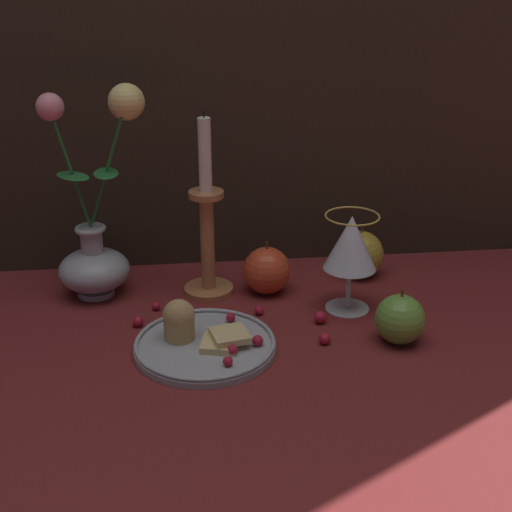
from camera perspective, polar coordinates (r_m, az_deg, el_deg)
The scene contains 13 objects.
ground_plane at distance 1.14m, azimuth -2.14°, elevation -5.05°, with size 2.40×2.40×0.00m, color maroon.
vase at distance 1.21m, azimuth -12.69°, elevation 1.58°, with size 0.17×0.12×0.35m.
plate_with_pastries at distance 1.05m, azimuth -4.37°, elevation -6.69°, with size 0.21×0.21×0.07m.
wine_glass at distance 1.13m, azimuth 7.59°, elevation 0.81°, with size 0.09×0.09×0.16m.
candlestick at distance 1.18m, azimuth -3.93°, elevation 1.87°, with size 0.08×0.08×0.31m.
apple_beside_vase at distance 1.20m, azimuth 0.87°, elevation -1.17°, with size 0.08×0.08×0.09m.
apple_near_glass at distance 1.08m, azimuth 11.44°, elevation -4.98°, with size 0.07×0.07×0.09m.
apple_at_table_edge at distance 1.28m, azimuth 8.34°, elevation 0.16°, with size 0.08×0.08×0.10m.
berry_near_plate at distance 1.07m, azimuth 5.50°, elevation -6.61°, with size 0.02×0.02×0.02m, color #AD192D.
berry_front_center at distance 1.12m, azimuth 5.18°, elevation -4.92°, with size 0.02×0.02×0.02m, color #AD192D.
berry_by_glass_stem at distance 1.14m, azimuth 0.24°, elevation -4.39°, with size 0.01×0.01×0.01m, color #AD192D.
berry_under_candlestick at distance 1.12m, azimuth -9.44°, elevation -5.20°, with size 0.02×0.02×0.02m, color #AD192D.
berry_far_right at distance 1.17m, azimuth -8.00°, elevation -3.99°, with size 0.01×0.01×0.01m, color #AD192D.
Camera 1 is at (-0.07, -1.00, 0.54)m, focal length 50.00 mm.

